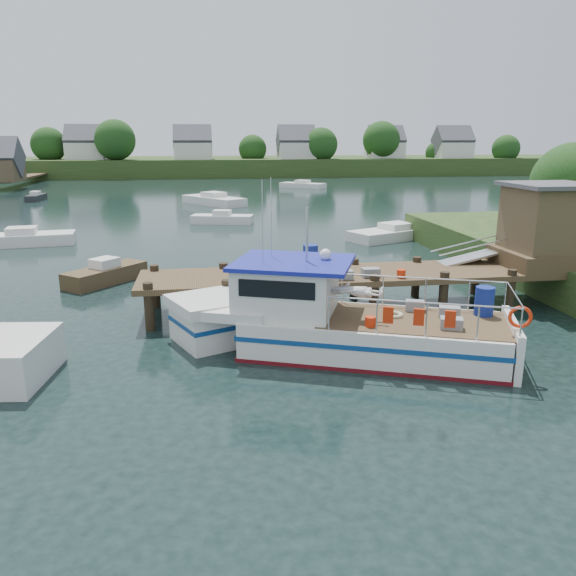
{
  "coord_description": "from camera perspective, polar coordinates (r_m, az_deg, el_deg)",
  "views": [
    {
      "loc": [
        -3.64,
        -19.08,
        6.01
      ],
      "look_at": [
        -1.0,
        -1.5,
        1.3
      ],
      "focal_mm": 35.0,
      "sensor_mm": 36.0,
      "label": 1
    }
  ],
  "objects": [
    {
      "name": "moored_b",
      "position": [
        41.99,
        -6.7,
        7.02
      ],
      "size": [
        4.7,
        2.58,
        0.99
      ],
      "rotation": [
        0.0,
        0.0,
        0.36
      ],
      "color": "silver",
      "rests_on": "ground"
    },
    {
      "name": "moored_far",
      "position": [
        73.13,
        1.5,
        10.42
      ],
      "size": [
        5.83,
        5.25,
        1.0
      ],
      "rotation": [
        0.0,
        0.0,
        -0.42
      ],
      "color": "silver",
      "rests_on": "ground"
    },
    {
      "name": "moored_e",
      "position": [
        63.12,
        -24.23,
        8.42
      ],
      "size": [
        1.34,
        3.51,
        0.96
      ],
      "rotation": [
        0.0,
        0.0,
        0.13
      ],
      "color": "black",
      "rests_on": "ground"
    },
    {
      "name": "lobster_boat",
      "position": [
        16.34,
        4.27,
        -3.42
      ],
      "size": [
        10.1,
        5.95,
        4.98
      ],
      "rotation": [
        0.0,
        0.0,
        -0.37
      ],
      "color": "silver",
      "rests_on": "ground"
    },
    {
      "name": "ground_plane",
      "position": [
        20.33,
        2.16,
        -2.36
      ],
      "size": [
        160.0,
        160.0,
        0.0
      ],
      "primitive_type": "plane",
      "color": "black"
    },
    {
      "name": "moored_d",
      "position": [
        54.44,
        -7.54,
        8.85
      ],
      "size": [
        6.12,
        7.13,
        1.2
      ],
      "rotation": [
        0.0,
        0.0,
        0.11
      ],
      "color": "silver",
      "rests_on": "ground"
    },
    {
      "name": "moored_a",
      "position": [
        36.5,
        -25.37,
        4.56
      ],
      "size": [
        5.99,
        2.73,
        1.06
      ],
      "rotation": [
        0.0,
        0.0,
        -0.21
      ],
      "color": "silver",
      "rests_on": "ground"
    },
    {
      "name": "far_shore",
      "position": [
        101.59,
        -6.63,
        12.55
      ],
      "size": [
        140.0,
        42.55,
        9.22
      ],
      "color": "#30471D",
      "rests_on": "ground"
    },
    {
      "name": "moored_c",
      "position": [
        35.81,
        10.92,
        5.52
      ],
      "size": [
        6.69,
        4.63,
        1.01
      ],
      "rotation": [
        0.0,
        0.0,
        0.26
      ],
      "color": "silver",
      "rests_on": "ground"
    },
    {
      "name": "dock",
      "position": [
        21.95,
        19.22,
        4.12
      ],
      "size": [
        16.6,
        3.0,
        4.78
      ],
      "color": "#4C3924",
      "rests_on": "ground"
    },
    {
      "name": "moored_rowboat",
      "position": [
        25.47,
        -18.05,
        1.39
      ],
      "size": [
        3.37,
        3.7,
        1.09
      ],
      "rotation": [
        0.0,
        0.0,
        0.36
      ],
      "color": "#4C3924",
      "rests_on": "ground"
    }
  ]
}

